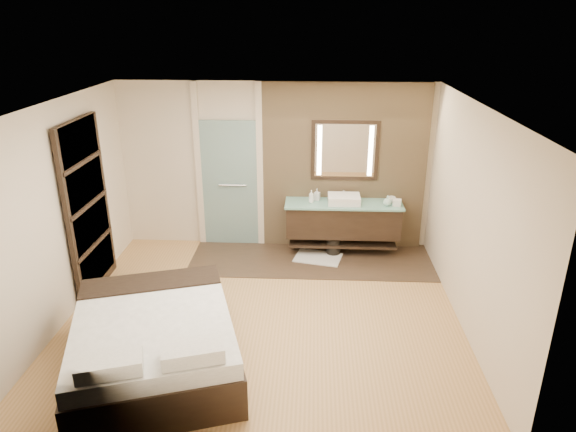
# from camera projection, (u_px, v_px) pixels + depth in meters

# --- Properties ---
(floor) EXTENTS (5.00, 5.00, 0.00)m
(floor) POSITION_uv_depth(u_px,v_px,m) (264.00, 314.00, 6.70)
(floor) COLOR #AF8049
(floor) RESTS_ON ground
(tile_strip) EXTENTS (3.80, 1.30, 0.01)m
(tile_strip) POSITION_uv_depth(u_px,v_px,m) (311.00, 260.00, 8.15)
(tile_strip) COLOR #392C1F
(tile_strip) RESTS_ON floor
(stone_wall) EXTENTS (2.60, 0.08, 2.70)m
(stone_wall) POSITION_uv_depth(u_px,v_px,m) (344.00, 168.00, 8.20)
(stone_wall) COLOR tan
(stone_wall) RESTS_ON floor
(vanity) EXTENTS (1.85, 0.55, 0.88)m
(vanity) POSITION_uv_depth(u_px,v_px,m) (343.00, 219.00, 8.21)
(vanity) COLOR black
(vanity) RESTS_ON stone_wall
(mirror_unit) EXTENTS (1.06, 0.04, 0.96)m
(mirror_unit) POSITION_uv_depth(u_px,v_px,m) (345.00, 151.00, 8.04)
(mirror_unit) COLOR black
(mirror_unit) RESTS_ON stone_wall
(frosted_door) EXTENTS (1.10, 0.12, 2.70)m
(frosted_door) POSITION_uv_depth(u_px,v_px,m) (230.00, 179.00, 8.36)
(frosted_door) COLOR silver
(frosted_door) RESTS_ON floor
(shoji_partition) EXTENTS (0.06, 1.20, 2.40)m
(shoji_partition) POSITION_uv_depth(u_px,v_px,m) (88.00, 207.00, 6.92)
(shoji_partition) COLOR black
(shoji_partition) RESTS_ON floor
(bed) EXTENTS (2.22, 2.49, 0.80)m
(bed) POSITION_uv_depth(u_px,v_px,m) (155.00, 342.00, 5.55)
(bed) COLOR black
(bed) RESTS_ON floor
(bath_mat) EXTENTS (0.81, 0.65, 0.02)m
(bath_mat) POSITION_uv_depth(u_px,v_px,m) (318.00, 258.00, 8.20)
(bath_mat) COLOR silver
(bath_mat) RESTS_ON floor
(waste_bin) EXTENTS (0.23, 0.23, 0.28)m
(waste_bin) POSITION_uv_depth(u_px,v_px,m) (333.00, 246.00, 8.30)
(waste_bin) COLOR black
(waste_bin) RESTS_ON floor
(tissue_box) EXTENTS (0.15, 0.15, 0.10)m
(tissue_box) POSITION_uv_depth(u_px,v_px,m) (397.00, 203.00, 7.97)
(tissue_box) COLOR silver
(tissue_box) RESTS_ON vanity
(soap_bottle_a) EXTENTS (0.09, 0.09, 0.20)m
(soap_bottle_a) POSITION_uv_depth(u_px,v_px,m) (311.00, 196.00, 8.09)
(soap_bottle_a) COLOR white
(soap_bottle_a) RESTS_ON vanity
(soap_bottle_b) EXTENTS (0.11, 0.11, 0.19)m
(soap_bottle_b) POSITION_uv_depth(u_px,v_px,m) (317.00, 194.00, 8.20)
(soap_bottle_b) COLOR #B2B2B2
(soap_bottle_b) RESTS_ON vanity
(soap_bottle_c) EXTENTS (0.16, 0.16, 0.16)m
(soap_bottle_c) POSITION_uv_depth(u_px,v_px,m) (387.00, 201.00, 7.96)
(soap_bottle_c) COLOR #ACD9D0
(soap_bottle_c) RESTS_ON vanity
(cup) EXTENTS (0.13, 0.13, 0.10)m
(cup) POSITION_uv_depth(u_px,v_px,m) (392.00, 200.00, 8.09)
(cup) COLOR white
(cup) RESTS_ON vanity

